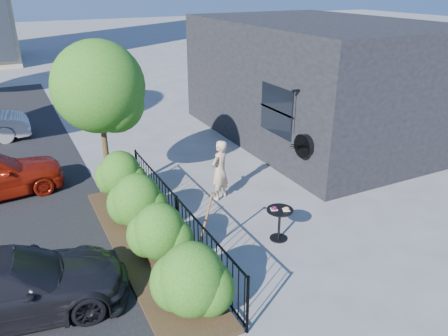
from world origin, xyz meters
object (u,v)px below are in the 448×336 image
cafe_table (280,219)px  shovel (203,230)px  patio_tree (102,92)px  woman (220,170)px  car_darkgrey (7,286)px

cafe_table → shovel: bearing=176.2°
patio_tree → cafe_table: bearing=-53.4°
cafe_table → woman: bearing=97.0°
shovel → car_darkgrey: bearing=-179.5°
cafe_table → patio_tree: bearing=126.6°
cafe_table → shovel: size_ratio=0.54×
woman → car_darkgrey: size_ratio=0.40×
shovel → woman: bearing=56.5°
woman → shovel: woman is taller
woman → cafe_table: bearing=69.2°
shovel → patio_tree: bearing=105.4°
shovel → car_darkgrey: size_ratio=0.37×
patio_tree → car_darkgrey: bearing=-126.0°
woman → shovel: (-1.46, -2.20, -0.16)m
patio_tree → shovel: bearing=-74.6°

